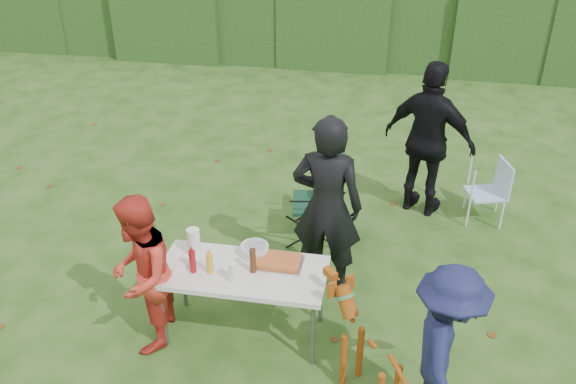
% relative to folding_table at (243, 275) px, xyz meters
% --- Properties ---
extents(ground, '(80.00, 80.00, 0.00)m').
position_rel_folding_table_xyz_m(ground, '(-0.08, 0.25, -0.69)').
color(ground, '#1E4211').
extents(hedge_row, '(22.00, 1.40, 1.70)m').
position_rel_folding_table_xyz_m(hedge_row, '(-0.08, 8.25, 0.16)').
color(hedge_row, '#23471C').
rests_on(hedge_row, ground).
extents(folding_table, '(1.50, 0.70, 0.74)m').
position_rel_folding_table_xyz_m(folding_table, '(0.00, 0.00, 0.00)').
color(folding_table, silver).
rests_on(folding_table, ground).
extents(person_cook, '(0.73, 0.51, 1.92)m').
position_rel_folding_table_xyz_m(person_cook, '(0.65, 0.85, 0.27)').
color(person_cook, black).
rests_on(person_cook, ground).
extents(person_red_jacket, '(0.69, 0.82, 1.52)m').
position_rel_folding_table_xyz_m(person_red_jacket, '(-0.85, -0.25, 0.08)').
color(person_red_jacket, red).
rests_on(person_red_jacket, ground).
extents(person_black_puffy, '(1.22, 0.89, 1.92)m').
position_rel_folding_table_xyz_m(person_black_puffy, '(1.66, 2.54, 0.28)').
color(person_black_puffy, black).
rests_on(person_black_puffy, ground).
extents(child, '(0.59, 0.98, 1.48)m').
position_rel_folding_table_xyz_m(child, '(1.74, -0.68, 0.05)').
color(child, '#191D48').
rests_on(child, ground).
extents(dog, '(0.93, 0.99, 0.93)m').
position_rel_folding_table_xyz_m(dog, '(1.19, -0.58, -0.22)').
color(dog, '#8B4210').
rests_on(dog, ground).
extents(camping_chair, '(0.72, 0.72, 1.01)m').
position_rel_folding_table_xyz_m(camping_chair, '(0.44, 1.74, -0.18)').
color(camping_chair, '#123824').
rests_on(camping_chair, ground).
extents(lawn_chair, '(0.57, 0.57, 0.77)m').
position_rel_folding_table_xyz_m(lawn_chair, '(2.39, 2.46, -0.30)').
color(lawn_chair, '#5798DB').
rests_on(lawn_chair, ground).
extents(food_tray, '(0.45, 0.30, 0.02)m').
position_rel_folding_table_xyz_m(food_tray, '(0.29, 0.14, 0.06)').
color(food_tray, '#B7B7BA').
rests_on(food_tray, folding_table).
extents(focaccia_bread, '(0.40, 0.26, 0.04)m').
position_rel_folding_table_xyz_m(focaccia_bread, '(0.29, 0.14, 0.09)').
color(focaccia_bread, '#C05E2B').
rests_on(focaccia_bread, food_tray).
extents(mustard_bottle, '(0.06, 0.06, 0.20)m').
position_rel_folding_table_xyz_m(mustard_bottle, '(-0.27, -0.08, 0.15)').
color(mustard_bottle, gold).
rests_on(mustard_bottle, folding_table).
extents(ketchup_bottle, '(0.06, 0.06, 0.22)m').
position_rel_folding_table_xyz_m(ketchup_bottle, '(-0.42, -0.10, 0.16)').
color(ketchup_bottle, maroon).
rests_on(ketchup_bottle, folding_table).
extents(beer_bottle, '(0.06, 0.06, 0.24)m').
position_rel_folding_table_xyz_m(beer_bottle, '(0.10, -0.00, 0.17)').
color(beer_bottle, '#47230F').
rests_on(beer_bottle, folding_table).
extents(paper_towel_roll, '(0.12, 0.12, 0.26)m').
position_rel_folding_table_xyz_m(paper_towel_roll, '(-0.50, 0.17, 0.18)').
color(paper_towel_roll, white).
rests_on(paper_towel_roll, folding_table).
extents(cup_stack, '(0.08, 0.08, 0.18)m').
position_rel_folding_table_xyz_m(cup_stack, '(-0.04, -0.15, 0.14)').
color(cup_stack, white).
rests_on(cup_stack, folding_table).
extents(pasta_bowl, '(0.26, 0.26, 0.10)m').
position_rel_folding_table_xyz_m(pasta_bowl, '(0.06, 0.25, 0.10)').
color(pasta_bowl, silver).
rests_on(pasta_bowl, folding_table).
extents(plate_stack, '(0.24, 0.24, 0.05)m').
position_rel_folding_table_xyz_m(plate_stack, '(-0.60, -0.03, 0.08)').
color(plate_stack, white).
rests_on(plate_stack, folding_table).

